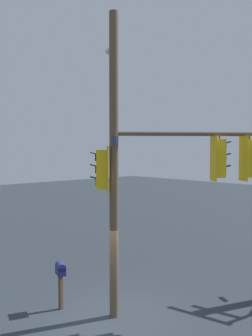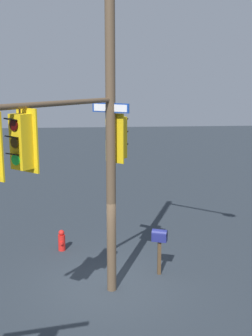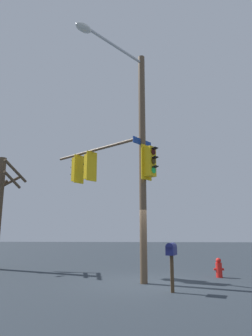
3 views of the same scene
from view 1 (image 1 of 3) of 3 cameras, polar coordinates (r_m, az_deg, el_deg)
The scene contains 3 objects.
ground_plane at distance 11.45m, azimuth -2.43°, elevation -21.86°, with size 80.00×80.00×0.00m, color #2B333B.
main_signal_pole_assembly at distance 10.82m, azimuth 3.56°, elevation 2.16°, with size 4.66×5.97×8.59m.
mailbox at distance 11.82m, azimuth -9.86°, elevation -15.31°, with size 0.38×0.50×1.41m.
Camera 1 is at (6.81, 7.86, 4.79)m, focal length 40.32 mm.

